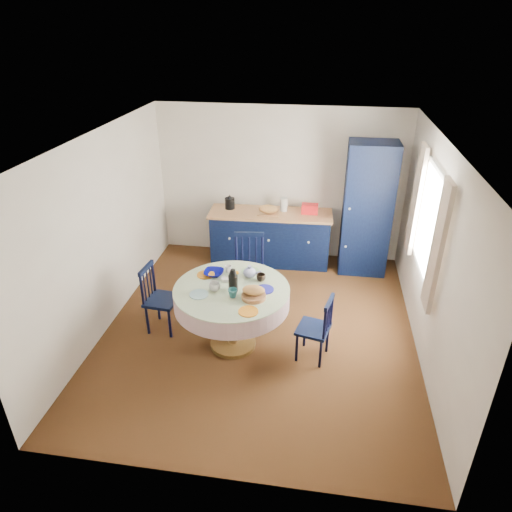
{
  "coord_description": "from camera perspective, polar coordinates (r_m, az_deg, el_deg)",
  "views": [
    {
      "loc": [
        0.7,
        -4.86,
        3.68
      ],
      "look_at": [
        -0.08,
        0.2,
        0.98
      ],
      "focal_mm": 32.0,
      "sensor_mm": 36.0,
      "label": 1
    }
  ],
  "objects": [
    {
      "name": "chair_right",
      "position": [
        5.47,
        7.57,
        -8.9
      ],
      "size": [
        0.44,
        0.46,
        0.85
      ],
      "rotation": [
        0.0,
        0.0,
        -1.82
      ],
      "color": "black",
      "rests_on": "floor"
    },
    {
      "name": "wall_right",
      "position": [
        5.59,
        21.21,
        0.0
      ],
      "size": [
        0.02,
        4.5,
        2.5
      ],
      "primitive_type": "cube",
      "color": "silver",
      "rests_on": "floor"
    },
    {
      "name": "chair_left",
      "position": [
        6.03,
        -12.02,
        -5.15
      ],
      "size": [
        0.42,
        0.44,
        0.91
      ],
      "rotation": [
        0.0,
        0.0,
        1.48
      ],
      "color": "black",
      "rests_on": "floor"
    },
    {
      "name": "mug_c",
      "position": [
        5.51,
        0.64,
        -2.71
      ],
      "size": [
        0.11,
        0.11,
        0.09
      ],
      "primitive_type": "imported",
      "color": "black",
      "rests_on": "dining_table"
    },
    {
      "name": "mug_d",
      "position": [
        5.71,
        -3.48,
        -1.61
      ],
      "size": [
        0.09,
        0.09,
        0.08
      ],
      "primitive_type": "imported",
      "color": "silver",
      "rests_on": "dining_table"
    },
    {
      "name": "mug_b",
      "position": [
        5.21,
        -2.93,
        -4.66
      ],
      "size": [
        0.11,
        0.11,
        0.1
      ],
      "primitive_type": "imported",
      "color": "#2A696E",
      "rests_on": "dining_table"
    },
    {
      "name": "cobalt_bowl",
      "position": [
        5.66,
        -5.29,
        -2.12
      ],
      "size": [
        0.24,
        0.24,
        0.06
      ],
      "primitive_type": "imported",
      "color": "#040665",
      "rests_on": "dining_table"
    },
    {
      "name": "chair_far",
      "position": [
        6.42,
        -0.93,
        -1.67
      ],
      "size": [
        0.5,
        0.48,
        1.03
      ],
      "rotation": [
        0.0,
        0.0,
        0.1
      ],
      "color": "black",
      "rests_on": "floor"
    },
    {
      "name": "wall_back",
      "position": [
        7.55,
        2.97,
        8.99
      ],
      "size": [
        4.0,
        0.02,
        2.5
      ],
      "primitive_type": "cube",
      "color": "silver",
      "rests_on": "floor"
    },
    {
      "name": "kitchen_counter",
      "position": [
        7.53,
        1.78,
        2.46
      ],
      "size": [
        2.0,
        0.69,
        1.12
      ],
      "rotation": [
        0.0,
        0.0,
        0.04
      ],
      "color": "black",
      "rests_on": "floor"
    },
    {
      "name": "pantry_cabinet",
      "position": [
        7.24,
        13.72,
        5.65
      ],
      "size": [
        0.73,
        0.54,
        2.09
      ],
      "rotation": [
        0.0,
        0.0,
        0.01
      ],
      "color": "black",
      "rests_on": "floor"
    },
    {
      "name": "window",
      "position": [
        5.73,
        20.7,
        3.85
      ],
      "size": [
        0.1,
        1.74,
        1.45
      ],
      "color": "white",
      "rests_on": "wall_right"
    },
    {
      "name": "mug_a",
      "position": [
        5.34,
        -5.21,
        -3.86
      ],
      "size": [
        0.13,
        0.13,
        0.1
      ],
      "primitive_type": "imported",
      "color": "silver",
      "rests_on": "dining_table"
    },
    {
      "name": "dining_table",
      "position": [
        5.46,
        -2.97,
        -5.18
      ],
      "size": [
        1.38,
        1.38,
        1.12
      ],
      "color": "#543818",
      "rests_on": "floor"
    },
    {
      "name": "floor",
      "position": [
        6.14,
        0.43,
        -9.04
      ],
      "size": [
        4.5,
        4.5,
        0.0
      ],
      "primitive_type": "plane",
      "color": "black",
      "rests_on": "ground"
    },
    {
      "name": "wall_left",
      "position": [
        6.07,
        -18.58,
        2.68
      ],
      "size": [
        0.02,
        4.5,
        2.5
      ],
      "primitive_type": "cube",
      "color": "silver",
      "rests_on": "floor"
    },
    {
      "name": "ceiling",
      "position": [
        5.05,
        0.53,
        14.3
      ],
      "size": [
        4.5,
        4.5,
        0.0
      ],
      "primitive_type": "plane",
      "rotation": [
        3.14,
        0.0,
        0.0
      ],
      "color": "white",
      "rests_on": "wall_back"
    }
  ]
}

